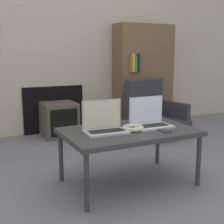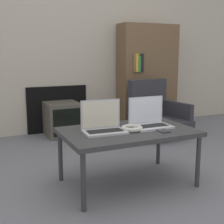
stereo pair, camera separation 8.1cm
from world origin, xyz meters
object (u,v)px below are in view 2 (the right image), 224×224
object	(u,v)px
headphones	(132,128)
laptop_left	(103,124)
phone	(163,131)
laptop_right	(149,120)
tv	(62,119)
armchair	(155,111)

from	to	relation	value
headphones	laptop_left	bearing A→B (deg)	165.69
laptop_left	phone	distance (m)	0.46
laptop_right	phone	world-z (taller)	laptop_right
headphones	tv	distance (m)	1.72
laptop_right	tv	size ratio (longest dim) A/B	0.73
armchair	phone	bearing A→B (deg)	-129.38
laptop_left	laptop_right	xyz separation A→B (m)	(0.41, 0.00, 0.00)
phone	armchair	world-z (taller)	armchair
laptop_left	headphones	bearing A→B (deg)	-10.45
laptop_left	laptop_right	world-z (taller)	same
laptop_left	headphones	distance (m)	0.23
laptop_right	phone	distance (m)	0.18
laptop_right	tv	world-z (taller)	laptop_right
laptop_left	phone	size ratio (longest dim) A/B	2.69
laptop_right	armchair	size ratio (longest dim) A/B	0.45
armchair	laptop_right	bearing A→B (deg)	-133.47
tv	phone	bearing A→B (deg)	-80.87
phone	tv	distance (m)	1.86
laptop_right	headphones	world-z (taller)	laptop_right
tv	laptop_right	bearing A→B (deg)	-80.47
laptop_left	tv	bearing A→B (deg)	89.28
laptop_right	phone	xyz separation A→B (m)	(0.02, -0.18, -0.05)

